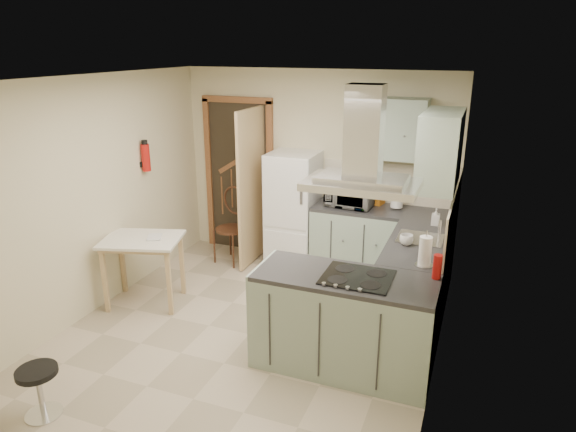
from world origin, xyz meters
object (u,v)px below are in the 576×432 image
at_px(peninsula, 344,322).
at_px(bentwood_chair, 231,229).
at_px(drop_leaf_table, 145,271).
at_px(microwave, 350,194).
at_px(fridge, 293,210).
at_px(extractor_hood, 362,184).
at_px(stool, 40,392).

bearing_deg(peninsula, bentwood_chair, 138.91).
relative_size(drop_leaf_table, microwave, 1.49).
distance_m(fridge, peninsula, 2.35).
bearing_deg(microwave, extractor_hood, -69.90).
xyz_separation_m(bentwood_chair, microwave, (1.54, 0.19, 0.60)).
relative_size(extractor_hood, bentwood_chair, 0.98).
bearing_deg(stool, bentwood_chair, 89.81).
bearing_deg(extractor_hood, peninsula, 180.00).
height_order(bentwood_chair, microwave, microwave).
distance_m(drop_leaf_table, stool, 1.90).
bearing_deg(bentwood_chair, drop_leaf_table, -92.17).
distance_m(stool, microwave, 3.86).
relative_size(fridge, drop_leaf_table, 1.82).
relative_size(peninsula, bentwood_chair, 1.69).
distance_m(extractor_hood, microwave, 2.15).
xyz_separation_m(extractor_hood, drop_leaf_table, (-2.49, 0.38, -1.33)).
bearing_deg(stool, microwave, 65.69).
relative_size(bentwood_chair, stool, 2.18).
relative_size(peninsula, extractor_hood, 1.72).
xyz_separation_m(extractor_hood, bentwood_chair, (-2.12, 1.76, -1.26)).
bearing_deg(peninsula, extractor_hood, 0.00).
height_order(stool, microwave, microwave).
distance_m(bentwood_chair, microwave, 1.66).
xyz_separation_m(drop_leaf_table, bentwood_chair, (0.37, 1.38, 0.07)).
bearing_deg(microwave, stool, -110.76).
relative_size(stool, microwave, 0.75).
distance_m(drop_leaf_table, microwave, 2.56).
distance_m(drop_leaf_table, bentwood_chair, 1.43).
relative_size(fridge, microwave, 2.70).
bearing_deg(drop_leaf_table, bentwood_chair, 58.32).
height_order(peninsula, stool, peninsula).
bearing_deg(microwave, peninsula, -72.62).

